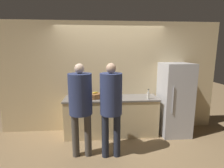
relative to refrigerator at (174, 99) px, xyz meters
name	(u,v)px	position (x,y,z in m)	size (l,w,h in m)	color
ground_plane	(113,141)	(-1.46, -0.28, -0.83)	(14.00, 14.00, 0.00)	#8C704C
wall_back	(110,78)	(-1.46, 0.37, 0.47)	(5.20, 0.06, 2.60)	#D6BC8C
counter	(111,116)	(-1.46, 0.07, -0.39)	(2.12, 0.63, 0.89)	beige
refrigerator	(174,99)	(0.00, 0.00, 0.00)	(0.64, 0.72, 1.66)	#B7B7BC
person_left	(81,101)	(-2.07, -0.77, 0.23)	(0.41, 0.41, 1.72)	#4C4742
person_center	(111,101)	(-1.53, -0.83, 0.22)	(0.39, 0.39, 1.73)	#232838
fruit_bowl	(94,96)	(-1.86, 0.02, 0.11)	(0.30, 0.30, 0.15)	brown
utensil_crock	(112,92)	(-1.42, 0.21, 0.13)	(0.09, 0.09, 0.30)	#ADA393
bottle_clear	(148,95)	(-0.67, -0.14, 0.14)	(0.06, 0.06, 0.22)	silver
bottle_red	(75,95)	(-2.27, 0.07, 0.12)	(0.06, 0.06, 0.17)	red
cup_red	(112,97)	(-1.45, -0.08, 0.09)	(0.09, 0.09, 0.08)	#A33D33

